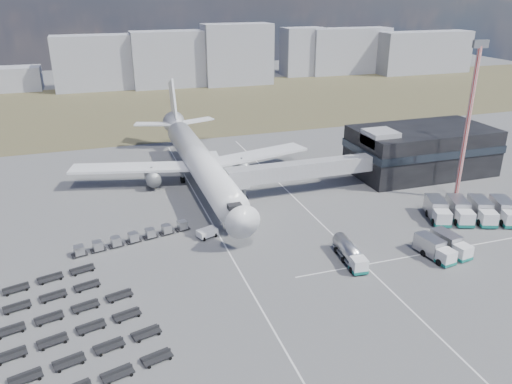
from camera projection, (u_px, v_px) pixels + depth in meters
name	position (u px, v px, depth m)	size (l,w,h in m)	color
ground	(245.00, 256.00, 76.02)	(420.00, 420.00, 0.00)	#565659
grass_strip	(151.00, 107.00, 172.71)	(420.00, 90.00, 0.01)	#463F2A
lane_markings	(297.00, 238.00, 81.50)	(47.12, 110.00, 0.01)	silver
terminal	(421.00, 150.00, 109.02)	(30.40, 16.40, 11.00)	black
jet_bridge	(292.00, 171.00, 96.70)	(30.30, 3.80, 7.05)	#939399
airliner	(198.00, 160.00, 102.48)	(51.59, 64.53, 17.62)	white
skyline	(206.00, 60.00, 212.61)	(304.43, 26.34, 24.73)	#989AA6
fuel_tanker	(350.00, 253.00, 74.10)	(3.04, 8.94, 2.84)	white
pushback_tug	(207.00, 233.00, 81.61)	(3.21, 1.81, 1.45)	white
catering_truck	(213.00, 162.00, 113.38)	(3.08, 6.28, 2.78)	white
service_trucks_near	(443.00, 246.00, 75.83)	(6.60, 7.56, 2.75)	white
service_trucks_far	(471.00, 211.00, 87.48)	(16.28, 12.42, 3.21)	white
uld_row	(133.00, 237.00, 79.89)	(19.09, 5.67, 1.49)	black
baggage_dollies	(29.00, 338.00, 57.62)	(30.10, 30.49, 0.80)	black
floodlight_mast	(468.00, 124.00, 91.52)	(2.82, 2.29, 29.69)	red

